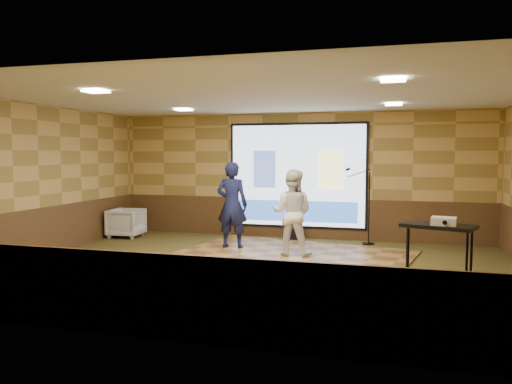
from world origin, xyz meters
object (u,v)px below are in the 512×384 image
(dance_floor, at_px, (289,256))
(av_table, at_px, (438,245))
(player_left, at_px, (232,205))
(player_right, at_px, (292,213))
(projector_screen, at_px, (297,177))
(duffel_bag, at_px, (293,234))
(projector, at_px, (444,221))
(mic_stand, at_px, (366,222))
(banquet_chair, at_px, (126,223))

(dance_floor, height_order, av_table, av_table)
(player_left, bearing_deg, player_right, 160.78)
(player_left, bearing_deg, projector_screen, -121.71)
(dance_floor, relative_size, duffel_bag, 9.96)
(av_table, height_order, projector, projector)
(av_table, bearing_deg, mic_stand, 107.14)
(banquet_chair, xyz_separation_m, duffel_bag, (3.95, 0.77, -0.21))
(banquet_chair, bearing_deg, dance_floor, -110.94)
(projector, bearing_deg, player_left, 155.63)
(dance_floor, distance_m, duffel_bag, 2.06)
(player_right, xyz_separation_m, mic_stand, (1.32, 1.82, -0.38))
(banquet_chair, bearing_deg, player_left, -108.68)
(projector_screen, bearing_deg, mic_stand, -13.75)
(projector_screen, bearing_deg, projector, -56.39)
(projector_screen, xyz_separation_m, mic_stand, (1.65, -0.40, -0.98))
(projector, xyz_separation_m, mic_stand, (-1.26, 3.98, -0.59))
(banquet_chair, height_order, duffel_bag, banquet_chair)
(banquet_chair, bearing_deg, projector, -120.50)
(projector_screen, bearing_deg, dance_floor, -82.86)
(player_right, distance_m, banquet_chair, 4.53)
(dance_floor, distance_m, projector, 3.54)
(dance_floor, relative_size, player_left, 2.44)
(projector_screen, distance_m, dance_floor, 2.72)
(mic_stand, bearing_deg, player_right, -127.19)
(av_table, distance_m, mic_stand, 4.10)
(banquet_chair, bearing_deg, projector_screen, -80.24)
(projector_screen, relative_size, dance_floor, 0.74)
(projector, relative_size, duffel_bag, 0.73)
(mic_stand, distance_m, banquet_chair, 5.69)
(player_left, xyz_separation_m, player_right, (1.39, -0.46, -0.07))
(projector, bearing_deg, player_right, 149.20)
(mic_stand, bearing_deg, duffel_bag, 173.67)
(av_table, xyz_separation_m, mic_stand, (-1.20, 3.91, -0.24))
(projector_screen, distance_m, player_left, 2.12)
(av_table, xyz_separation_m, banquet_chair, (-6.86, 3.29, -0.38))
(av_table, xyz_separation_m, projector, (0.06, -0.08, 0.35))
(projector_screen, relative_size, player_left, 1.82)
(player_left, bearing_deg, projector, 145.81)
(player_left, height_order, player_right, player_left)
(av_table, relative_size, banquet_chair, 1.34)
(dance_floor, relative_size, mic_stand, 2.60)
(dance_floor, distance_m, mic_stand, 2.37)
(av_table, height_order, mic_stand, mic_stand)
(projector_screen, distance_m, mic_stand, 1.96)
(player_left, xyz_separation_m, av_table, (3.92, -2.55, -0.22))
(player_right, height_order, av_table, player_right)
(mic_stand, height_order, banquet_chair, mic_stand)
(player_left, xyz_separation_m, projector, (3.97, -2.63, 0.14))
(dance_floor, height_order, banquet_chair, banquet_chair)
(projector_screen, xyz_separation_m, player_left, (-1.06, -1.76, -0.53))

